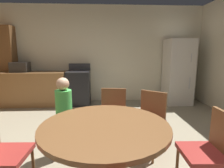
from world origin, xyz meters
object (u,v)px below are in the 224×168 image
at_px(dining_table, 105,140).
at_px(chair_north, 113,114).
at_px(chair_northeast, 149,118).
at_px(chair_east, 210,149).
at_px(person_child, 64,115).
at_px(microwave, 20,67).
at_px(oven_range, 79,87).
at_px(refrigerator, 178,72).

height_order(dining_table, chair_north, chair_north).
bearing_deg(dining_table, chair_north, 82.22).
distance_m(chair_north, chair_northeast, 0.55).
xyz_separation_m(dining_table, chair_northeast, (0.64, 0.79, -0.10)).
bearing_deg(chair_north, chair_east, 47.79).
bearing_deg(chair_northeast, dining_table, 0.00).
xyz_separation_m(chair_northeast, person_child, (-1.18, -0.00, 0.08)).
height_order(microwave, chair_east, microwave).
height_order(dining_table, person_child, person_child).
xyz_separation_m(chair_north, person_child, (-0.68, -0.22, 0.08)).
height_order(chair_east, chair_north, same).
bearing_deg(chair_north, oven_range, -152.75).
distance_m(chair_northeast, person_child, 1.18).
bearing_deg(dining_table, microwave, 123.78).
xyz_separation_m(refrigerator, chair_north, (-1.92, -2.20, -0.38)).
bearing_deg(chair_northeast, microwave, -92.15).
relative_size(chair_northeast, person_child, 0.80).
bearing_deg(person_child, dining_table, 0.00).
xyz_separation_m(refrigerator, person_child, (-2.60, -2.42, -0.30)).
relative_size(oven_range, chair_north, 1.26).
height_order(microwave, chair_northeast, microwave).
distance_m(microwave, chair_northeast, 3.78).
distance_m(refrigerator, chair_north, 2.94).
distance_m(refrigerator, chair_east, 3.42).
bearing_deg(microwave, dining_table, -56.22).
xyz_separation_m(microwave, chair_east, (3.19, -3.29, -0.53)).
bearing_deg(refrigerator, dining_table, -122.68).
distance_m(chair_north, person_child, 0.72).
distance_m(refrigerator, person_child, 3.56).
xyz_separation_m(chair_east, chair_northeast, (-0.37, 0.83, 0.00)).
height_order(oven_range, chair_north, oven_range).
relative_size(oven_range, microwave, 2.50).
height_order(oven_range, chair_northeast, oven_range).
height_order(refrigerator, chair_north, refrigerator).
bearing_deg(refrigerator, microwave, 179.32).
bearing_deg(chair_north, refrigerator, 146.69).
relative_size(chair_east, person_child, 0.80).
bearing_deg(chair_northeast, oven_range, -113.21).
xyz_separation_m(oven_range, chair_north, (0.80, -2.25, 0.03)).
bearing_deg(person_child, chair_north, 73.33).
distance_m(oven_range, chair_northeast, 2.79).
height_order(chair_east, chair_northeast, same).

